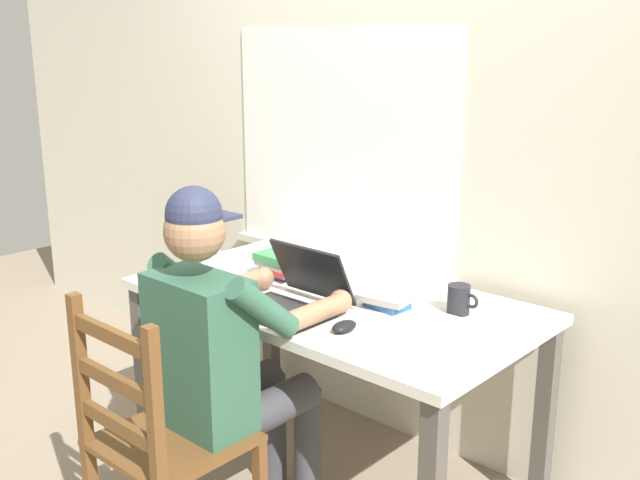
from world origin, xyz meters
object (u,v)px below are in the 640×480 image
Objects in this scene: seated_person at (226,349)px; coffee_mug_white at (210,254)px; computer_mouse at (344,327)px; desk at (331,318)px; coffee_mug_dark at (459,299)px; wooden_chair at (159,444)px; book_stack_side at (386,300)px; laptop at (293,296)px; book_stack_main at (283,265)px.

seated_person is 0.74m from coffee_mug_white.
seated_person is at bearing -139.94° from computer_mouse.
desk is 0.50m from coffee_mug_dark.
book_stack_side is at bearing 71.87° from wooden_chair.
seated_person reaches higher than laptop.
computer_mouse is (0.26, -0.03, -0.03)m from laptop.
coffee_mug_white reaches higher than computer_mouse.
laptop is 1.65× the size of book_stack_main.
seated_person is 0.81m from coffee_mug_dark.
book_stack_side is at bearing 6.04° from coffee_mug_white.
laptop is at bearing 86.39° from wooden_chair.
laptop reaches higher than book_stack_side.
computer_mouse is at bearing 40.06° from seated_person.
coffee_mug_dark is at bearing 28.70° from book_stack_side.
coffee_mug_dark reaches higher than coffee_mug_white.
coffee_mug_white is (-0.59, 0.71, 0.34)m from wooden_chair.
coffee_mug_dark is at bearing 9.14° from book_stack_main.
desk is 4.54× the size of laptop.
coffee_mug_dark is at bearing 64.44° from computer_mouse.
book_stack_side is at bearing 8.29° from desk.
wooden_chair is 8.13× the size of coffee_mug_dark.
seated_person reaches higher than coffee_mug_dark.
book_stack_side is at bearing 46.06° from laptop.
laptop reaches higher than computer_mouse.
coffee_mug_dark is (0.45, 0.36, 0.00)m from laptop.
wooden_chair is 0.66m from laptop.
desk is 0.32m from book_stack_main.
book_stack_side is (0.23, 0.23, -0.02)m from laptop.
computer_mouse is 0.27m from book_stack_side.
wooden_chair is (-0.00, -0.28, -0.23)m from seated_person.
seated_person is at bearing -64.00° from book_stack_main.
coffee_mug_white is (-0.88, 0.18, 0.03)m from computer_mouse.
seated_person is 1.32× the size of wooden_chair.
laptop reaches higher than coffee_mug_white.
computer_mouse is (0.30, 0.53, 0.31)m from wooden_chair.
seated_person is at bearing -36.05° from coffee_mug_white.
book_stack_side reaches higher than computer_mouse.
wooden_chair is 4.84× the size of book_stack_side.
book_stack_main is at bearing 15.49° from coffee_mug_white.
desk is 0.26m from book_stack_side.
coffee_mug_white is at bearing -173.96° from book_stack_side.
wooden_chair reaches higher than desk.
seated_person is at bearing -127.07° from coffee_mug_dark.
book_stack_main reaches higher than computer_mouse.
book_stack_main is at bearing 179.70° from book_stack_side.
desk is at bearing 5.21° from coffee_mug_white.
book_stack_side is at bearing 63.21° from seated_person.
wooden_chair reaches higher than computer_mouse.
laptop reaches higher than wooden_chair.
desk is at bearing 90.65° from laptop.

